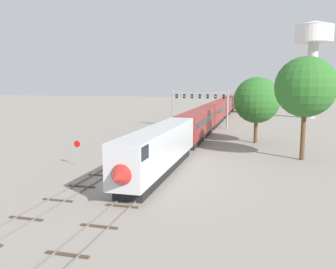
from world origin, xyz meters
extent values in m
plane|color=gray|center=(0.00, 0.00, 0.00)|extent=(400.00, 400.00, 0.00)
cube|color=slate|center=(1.28, 60.00, 0.08)|extent=(0.07, 200.00, 0.16)
cube|color=slate|center=(2.72, 60.00, 0.08)|extent=(0.07, 200.00, 0.16)
cube|color=#473828|center=(2.00, -14.00, 0.05)|extent=(2.60, 0.24, 0.10)
cube|color=#473828|center=(2.00, -10.00, 0.05)|extent=(2.60, 0.24, 0.10)
cube|color=#473828|center=(2.00, -6.00, 0.05)|extent=(2.60, 0.24, 0.10)
cube|color=#473828|center=(2.00, -2.00, 0.05)|extent=(2.60, 0.24, 0.10)
cube|color=#473828|center=(2.00, 2.00, 0.05)|extent=(2.60, 0.24, 0.10)
cube|color=#473828|center=(2.00, 6.00, 0.05)|extent=(2.60, 0.24, 0.10)
cube|color=#473828|center=(2.00, 10.00, 0.05)|extent=(2.60, 0.24, 0.10)
cube|color=#473828|center=(2.00, 14.00, 0.05)|extent=(2.60, 0.24, 0.10)
cube|color=#473828|center=(2.00, 18.00, 0.05)|extent=(2.60, 0.24, 0.10)
cube|color=#473828|center=(2.00, 22.00, 0.05)|extent=(2.60, 0.24, 0.10)
cube|color=#473828|center=(2.00, 26.00, 0.05)|extent=(2.60, 0.24, 0.10)
cube|color=#473828|center=(2.00, 30.00, 0.05)|extent=(2.60, 0.24, 0.10)
cube|color=#473828|center=(2.00, 34.00, 0.05)|extent=(2.60, 0.24, 0.10)
cube|color=#473828|center=(2.00, 38.00, 0.05)|extent=(2.60, 0.24, 0.10)
cube|color=#473828|center=(2.00, 42.00, 0.05)|extent=(2.60, 0.24, 0.10)
cube|color=#473828|center=(2.00, 46.00, 0.05)|extent=(2.60, 0.24, 0.10)
cube|color=#473828|center=(2.00, 50.00, 0.05)|extent=(2.60, 0.24, 0.10)
cube|color=#473828|center=(2.00, 54.00, 0.05)|extent=(2.60, 0.24, 0.10)
cube|color=#473828|center=(2.00, 58.00, 0.05)|extent=(2.60, 0.24, 0.10)
cube|color=#473828|center=(2.00, 62.00, 0.05)|extent=(2.60, 0.24, 0.10)
cube|color=#473828|center=(2.00, 66.00, 0.05)|extent=(2.60, 0.24, 0.10)
cube|color=#473828|center=(2.00, 70.00, 0.05)|extent=(2.60, 0.24, 0.10)
cube|color=#473828|center=(2.00, 74.00, 0.05)|extent=(2.60, 0.24, 0.10)
cube|color=#473828|center=(2.00, 78.00, 0.05)|extent=(2.60, 0.24, 0.10)
cube|color=#473828|center=(2.00, 82.00, 0.05)|extent=(2.60, 0.24, 0.10)
cube|color=#473828|center=(2.00, 86.00, 0.05)|extent=(2.60, 0.24, 0.10)
cube|color=#473828|center=(2.00, 90.00, 0.05)|extent=(2.60, 0.24, 0.10)
cube|color=#473828|center=(2.00, 94.00, 0.05)|extent=(2.60, 0.24, 0.10)
cube|color=#473828|center=(2.00, 98.00, 0.05)|extent=(2.60, 0.24, 0.10)
cube|color=#473828|center=(2.00, 102.00, 0.05)|extent=(2.60, 0.24, 0.10)
cube|color=#473828|center=(2.00, 106.00, 0.05)|extent=(2.60, 0.24, 0.10)
cube|color=#473828|center=(2.00, 110.00, 0.05)|extent=(2.60, 0.24, 0.10)
cube|color=#473828|center=(2.00, 114.00, 0.05)|extent=(2.60, 0.24, 0.10)
cube|color=#473828|center=(2.00, 118.00, 0.05)|extent=(2.60, 0.24, 0.10)
cube|color=#473828|center=(2.00, 122.00, 0.05)|extent=(2.60, 0.24, 0.10)
cube|color=#473828|center=(2.00, 126.00, 0.05)|extent=(2.60, 0.24, 0.10)
cube|color=#473828|center=(2.00, 130.00, 0.05)|extent=(2.60, 0.24, 0.10)
cube|color=#473828|center=(2.00, 134.00, 0.05)|extent=(2.60, 0.24, 0.10)
cube|color=#473828|center=(2.00, 138.00, 0.05)|extent=(2.60, 0.24, 0.10)
cube|color=#473828|center=(2.00, 142.00, 0.05)|extent=(2.60, 0.24, 0.10)
cube|color=#473828|center=(2.00, 146.00, 0.05)|extent=(2.60, 0.24, 0.10)
cube|color=#473828|center=(2.00, 150.00, 0.05)|extent=(2.60, 0.24, 0.10)
cube|color=#473828|center=(2.00, 154.00, 0.05)|extent=(2.60, 0.24, 0.10)
cube|color=#473828|center=(2.00, 158.00, 0.05)|extent=(2.60, 0.24, 0.10)
cube|color=slate|center=(-4.22, 40.00, 0.08)|extent=(0.07, 160.00, 0.16)
cube|color=slate|center=(-2.78, 40.00, 0.08)|extent=(0.07, 160.00, 0.16)
cube|color=#473828|center=(-3.50, -10.00, 0.05)|extent=(2.60, 0.24, 0.10)
cube|color=#473828|center=(-3.50, -6.00, 0.05)|extent=(2.60, 0.24, 0.10)
cube|color=#473828|center=(-3.50, -2.00, 0.05)|extent=(2.60, 0.24, 0.10)
cube|color=#473828|center=(-3.50, 2.00, 0.05)|extent=(2.60, 0.24, 0.10)
cube|color=#473828|center=(-3.50, 6.00, 0.05)|extent=(2.60, 0.24, 0.10)
cube|color=#473828|center=(-3.50, 10.00, 0.05)|extent=(2.60, 0.24, 0.10)
cube|color=#473828|center=(-3.50, 14.00, 0.05)|extent=(2.60, 0.24, 0.10)
cube|color=#473828|center=(-3.50, 18.00, 0.05)|extent=(2.60, 0.24, 0.10)
cube|color=#473828|center=(-3.50, 22.00, 0.05)|extent=(2.60, 0.24, 0.10)
cube|color=#473828|center=(-3.50, 26.00, 0.05)|extent=(2.60, 0.24, 0.10)
cube|color=#473828|center=(-3.50, 30.00, 0.05)|extent=(2.60, 0.24, 0.10)
cube|color=#473828|center=(-3.50, 34.00, 0.05)|extent=(2.60, 0.24, 0.10)
cube|color=#473828|center=(-3.50, 38.00, 0.05)|extent=(2.60, 0.24, 0.10)
cube|color=#473828|center=(-3.50, 42.00, 0.05)|extent=(2.60, 0.24, 0.10)
cube|color=#473828|center=(-3.50, 46.00, 0.05)|extent=(2.60, 0.24, 0.10)
cube|color=#473828|center=(-3.50, 50.00, 0.05)|extent=(2.60, 0.24, 0.10)
cube|color=#473828|center=(-3.50, 54.00, 0.05)|extent=(2.60, 0.24, 0.10)
cube|color=#473828|center=(-3.50, 58.00, 0.05)|extent=(2.60, 0.24, 0.10)
cube|color=#473828|center=(-3.50, 62.00, 0.05)|extent=(2.60, 0.24, 0.10)
cube|color=#473828|center=(-3.50, 66.00, 0.05)|extent=(2.60, 0.24, 0.10)
cube|color=#473828|center=(-3.50, 70.00, 0.05)|extent=(2.60, 0.24, 0.10)
cube|color=#473828|center=(-3.50, 74.00, 0.05)|extent=(2.60, 0.24, 0.10)
cube|color=#473828|center=(-3.50, 78.00, 0.05)|extent=(2.60, 0.24, 0.10)
cube|color=#473828|center=(-3.50, 82.00, 0.05)|extent=(2.60, 0.24, 0.10)
cube|color=#473828|center=(-3.50, 86.00, 0.05)|extent=(2.60, 0.24, 0.10)
cube|color=#473828|center=(-3.50, 90.00, 0.05)|extent=(2.60, 0.24, 0.10)
cube|color=#473828|center=(-3.50, 94.00, 0.05)|extent=(2.60, 0.24, 0.10)
cube|color=#473828|center=(-3.50, 98.00, 0.05)|extent=(2.60, 0.24, 0.10)
cube|color=#473828|center=(-3.50, 102.00, 0.05)|extent=(2.60, 0.24, 0.10)
cube|color=#473828|center=(-3.50, 106.00, 0.05)|extent=(2.60, 0.24, 0.10)
cube|color=#473828|center=(-3.50, 110.00, 0.05)|extent=(2.60, 0.24, 0.10)
cube|color=#473828|center=(-3.50, 114.00, 0.05)|extent=(2.60, 0.24, 0.10)
cube|color=#473828|center=(-3.50, 118.00, 0.05)|extent=(2.60, 0.24, 0.10)
cube|color=silver|center=(2.00, 4.80, 2.90)|extent=(3.00, 21.61, 3.80)
cone|color=#B2231E|center=(2.00, -6.20, 2.50)|extent=(2.88, 2.60, 2.88)
cube|color=black|center=(2.00, -4.80, 4.04)|extent=(3.04, 1.80, 1.10)
cube|color=black|center=(2.00, 4.80, 0.50)|extent=(2.52, 19.45, 1.00)
cube|color=maroon|center=(2.00, 27.41, 2.90)|extent=(3.00, 21.61, 3.80)
cube|color=black|center=(2.00, 27.41, 3.30)|extent=(3.04, 19.88, 0.90)
cube|color=black|center=(2.00, 27.41, 0.50)|extent=(2.52, 19.45, 1.00)
cube|color=maroon|center=(2.00, 50.02, 2.90)|extent=(3.00, 21.61, 3.80)
cube|color=black|center=(2.00, 50.02, 3.30)|extent=(3.04, 19.88, 0.90)
cube|color=black|center=(2.00, 50.02, 0.50)|extent=(2.52, 19.45, 1.00)
cube|color=maroon|center=(2.00, 72.63, 2.90)|extent=(3.00, 21.61, 3.80)
cube|color=black|center=(2.00, 72.63, 3.30)|extent=(3.04, 19.88, 0.90)
cube|color=black|center=(2.00, 72.63, 0.50)|extent=(2.52, 19.45, 1.00)
cube|color=maroon|center=(2.00, 95.24, 2.90)|extent=(3.00, 21.61, 3.80)
cube|color=black|center=(2.00, 95.24, 3.30)|extent=(3.04, 19.88, 0.90)
cube|color=black|center=(2.00, 95.24, 0.50)|extent=(2.52, 19.45, 1.00)
cylinder|color=#999BA0|center=(-6.00, 43.27, 3.93)|extent=(0.36, 0.36, 7.86)
cylinder|color=#999BA0|center=(5.50, 43.27, 3.93)|extent=(0.36, 0.36, 7.86)
cube|color=#999BA0|center=(-0.25, 43.27, 7.26)|extent=(12.10, 0.36, 0.50)
cube|color=black|center=(-5.18, 43.32, 6.56)|extent=(0.44, 0.32, 0.90)
sphere|color=green|center=(-5.18, 43.13, 6.56)|extent=(0.28, 0.28, 0.28)
cube|color=black|center=(-3.54, 43.32, 6.56)|extent=(0.44, 0.32, 0.90)
sphere|color=yellow|center=(-3.54, 43.13, 6.56)|extent=(0.28, 0.28, 0.28)
cube|color=black|center=(-1.89, 43.32, 6.56)|extent=(0.44, 0.32, 0.90)
sphere|color=yellow|center=(-1.89, 43.13, 6.56)|extent=(0.28, 0.28, 0.28)
cube|color=black|center=(-0.25, 43.32, 6.56)|extent=(0.44, 0.32, 0.90)
sphere|color=green|center=(-0.25, 43.13, 6.56)|extent=(0.28, 0.28, 0.28)
cube|color=black|center=(1.39, 43.32, 6.56)|extent=(0.44, 0.32, 0.90)
sphere|color=green|center=(1.39, 43.13, 6.56)|extent=(0.28, 0.28, 0.28)
cube|color=black|center=(3.04, 43.32, 6.56)|extent=(0.44, 0.32, 0.90)
sphere|color=yellow|center=(3.04, 43.13, 6.56)|extent=(0.28, 0.28, 0.28)
cube|color=black|center=(4.68, 43.32, 6.56)|extent=(0.44, 0.32, 0.90)
sphere|color=red|center=(4.68, 43.13, 6.56)|extent=(0.28, 0.28, 0.28)
cylinder|color=beige|center=(24.91, 71.57, 9.88)|extent=(2.60, 2.60, 19.75)
cylinder|color=white|center=(24.91, 71.57, 21.91)|extent=(9.51, 9.51, 4.32)
cone|color=white|center=(24.91, 71.57, 24.67)|extent=(9.70, 9.70, 1.20)
cylinder|color=gray|center=(-8.00, 5.59, 1.10)|extent=(0.08, 0.08, 2.20)
cylinder|color=red|center=(-8.00, 5.57, 2.50)|extent=(0.76, 0.03, 0.76)
cylinder|color=brown|center=(11.42, 26.68, 2.10)|extent=(0.56, 0.56, 4.19)
sphere|color=#2D6B28|center=(11.42, 26.68, 6.69)|extent=(7.13, 7.13, 7.13)
cylinder|color=brown|center=(17.12, 15.23, 3.17)|extent=(0.56, 0.56, 6.33)
sphere|color=#2D6B28|center=(17.12, 15.23, 8.87)|extent=(7.26, 7.26, 7.26)
camera|label=1|loc=(11.93, -30.42, 9.38)|focal=38.18mm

